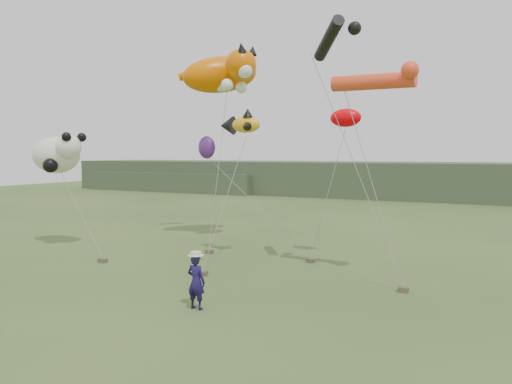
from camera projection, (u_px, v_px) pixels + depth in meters
ground at (189, 297)px, 17.46m from camera, size 120.00×120.00×0.00m
headland at (381, 180)px, 58.59m from camera, size 90.00×13.00×4.00m
festival_attendant at (196, 282)px, 16.11m from camera, size 0.68×0.46×1.79m
sandbag_anchors at (239, 266)px, 22.01m from camera, size 13.74×4.62×0.19m
cat_kite at (224, 73)px, 28.13m from camera, size 5.96×4.87×2.71m
fish_kite at (239, 125)px, 23.47m from camera, size 2.29×1.55×1.19m
tube_kites at (363, 64)px, 19.45m from camera, size 4.73×2.50×2.91m
panda_kite at (58, 154)px, 26.60m from camera, size 3.44×2.22×2.14m
misc_kites at (267, 135)px, 26.28m from camera, size 10.51×3.54×2.38m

